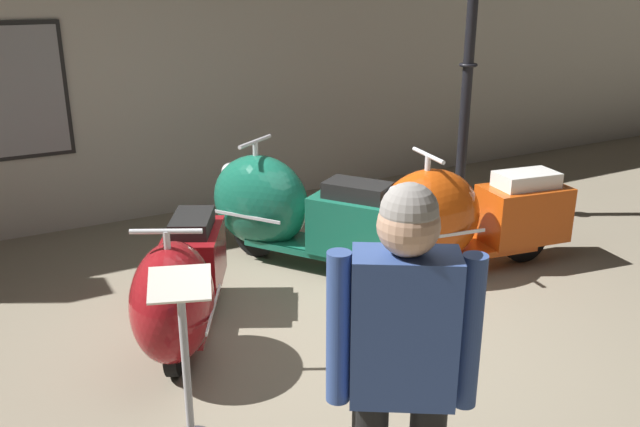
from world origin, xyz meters
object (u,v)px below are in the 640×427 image
(scooter_0, at_px, (180,288))
(scooter_1, at_px, (288,210))
(visitor_0, at_px, (402,365))
(info_stanchion, at_px, (187,378))
(lamppost, at_px, (467,76))
(scooter_2, at_px, (458,218))

(scooter_0, height_order, scooter_1, scooter_1)
(scooter_0, xyz_separation_m, visitor_0, (0.22, -2.25, 0.57))
(info_stanchion, bearing_deg, visitor_0, -66.70)
(scooter_1, xyz_separation_m, lamppost, (2.22, 0.26, 1.02))
(scooter_1, bearing_deg, info_stanchion, 107.66)
(scooter_0, relative_size, info_stanchion, 1.60)
(scooter_1, height_order, scooter_2, scooter_1)
(lamppost, bearing_deg, scooter_0, -160.59)
(scooter_1, xyz_separation_m, scooter_2, (1.20, -0.91, -0.00))
(scooter_0, relative_size, scooter_1, 0.93)
(lamppost, bearing_deg, visitor_0, -133.51)
(lamppost, bearing_deg, info_stanchion, -149.25)
(scooter_2, distance_m, lamppost, 1.86)
(scooter_2, height_order, visitor_0, visitor_0)
(scooter_0, relative_size, visitor_0, 0.95)
(scooter_0, distance_m, visitor_0, 2.33)
(scooter_1, distance_m, visitor_0, 3.47)
(scooter_1, distance_m, scooter_2, 1.51)
(scooter_2, distance_m, info_stanchion, 3.04)
(scooter_0, bearing_deg, scooter_1, 154.51)
(visitor_0, height_order, info_stanchion, visitor_0)
(scooter_0, height_order, info_stanchion, info_stanchion)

